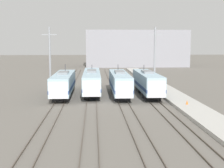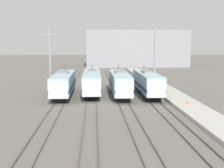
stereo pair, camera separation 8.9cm
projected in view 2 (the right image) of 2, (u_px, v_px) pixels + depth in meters
The scene contains 14 objects.
ground_plane at pixel (107, 103), 45.76m from camera, with size 400.00×400.00×0.00m, color #666059.
rail_pair_far_left at pixel (59, 103), 45.36m from camera, with size 1.51×120.00×0.15m.
rail_pair_center_left at pixel (92, 103), 45.62m from camera, with size 1.51×120.00×0.15m.
rail_pair_center_right at pixel (123, 102), 45.88m from camera, with size 1.51×120.00×0.15m.
rail_pair_far_right at pixel (155, 102), 46.14m from camera, with size 1.51×120.00×0.15m.
locomotive_far_left at pixel (63, 84), 51.18m from camera, with size 2.98×16.15×5.09m.
locomotive_center_left at pixel (92, 81), 54.61m from camera, with size 2.90×19.34×4.73m.
locomotive_center_right at pixel (120, 83), 51.70m from camera, with size 2.79×16.31×5.02m.
locomotive_far_right at pixel (148, 83), 52.12m from camera, with size 2.90×16.19×4.86m.
catenary_tower_left at pixel (50, 58), 57.08m from camera, with size 2.70×0.37×11.71m.
catenary_tower_right at pixel (155, 58), 58.16m from camera, with size 2.70×0.37×11.71m.
platform at pixel (181, 101), 46.34m from camera, with size 4.00×120.00×0.45m.
traffic_cone at pixel (187, 102), 42.43m from camera, with size 0.29×0.29×0.62m.
depot_building at pixel (137, 49), 119.64m from camera, with size 38.15×14.02×13.66m.
Camera 2 is at (-1.86, -44.98, 8.66)m, focal length 50.00 mm.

